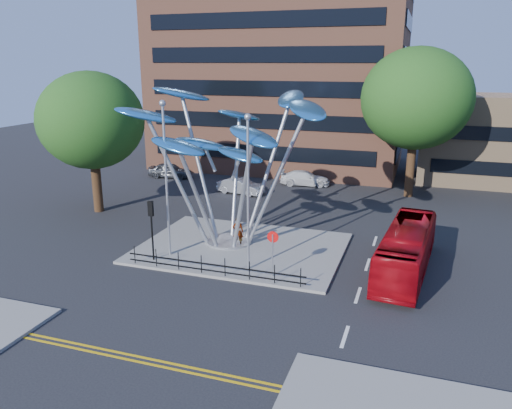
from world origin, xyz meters
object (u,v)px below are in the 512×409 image
(red_bus, at_px, (406,250))
(pedestrian, at_px, (238,232))
(tree_left, at_px, (91,121))
(parked_car_left, at_px, (170,170))
(leaf_sculpture, at_px, (228,133))
(parked_car_mid, at_px, (241,186))
(traffic_light_island, at_px, (151,218))
(street_lamp_left, at_px, (166,166))
(no_entry_sign_island, at_px, (273,246))
(street_lamp_right, at_px, (248,179))
(parked_car_right, at_px, (305,178))
(tree_right, at_px, (416,99))

(red_bus, bearing_deg, pedestrian, -177.90)
(tree_left, xyz_separation_m, parked_car_left, (-0.28, 11.84, -6.08))
(tree_left, xyz_separation_m, red_bus, (22.50, -4.43, -5.51))
(leaf_sculpture, distance_m, red_bus, 12.01)
(red_bus, xyz_separation_m, parked_car_mid, (-14.12, 12.66, -0.61))
(leaf_sculpture, bearing_deg, traffic_light_island, -125.04)
(leaf_sculpture, distance_m, street_lamp_left, 4.28)
(no_entry_sign_island, bearing_deg, street_lamp_right, 162.13)
(street_lamp_right, xyz_separation_m, parked_car_left, (-14.78, 18.84, -4.38))
(leaf_sculpture, relative_size, parked_car_right, 2.83)
(red_bus, distance_m, parked_car_right, 19.91)
(leaf_sculpture, height_order, parked_car_mid, leaf_sculpture)
(pedestrian, xyz_separation_m, parked_car_mid, (-4.35, 12.13, -0.37))
(traffic_light_island, xyz_separation_m, pedestrian, (3.73, 3.61, -1.57))
(tree_left, bearing_deg, pedestrian, -17.01)
(street_lamp_right, height_order, red_bus, street_lamp_right)
(leaf_sculpture, xyz_separation_m, traffic_light_island, (-2.93, -4.18, -4.26))
(no_entry_sign_island, xyz_separation_m, parked_car_mid, (-7.62, 15.72, -1.15))
(red_bus, xyz_separation_m, parked_car_left, (-22.78, 16.26, -0.57))
(tree_right, bearing_deg, leaf_sculpture, -123.31)
(tree_left, relative_size, parked_car_mid, 2.54)
(leaf_sculpture, bearing_deg, no_entry_sign_island, -45.67)
(parked_car_right, bearing_deg, parked_car_mid, 128.39)
(traffic_light_island, bearing_deg, pedestrian, 44.02)
(tree_right, bearing_deg, parked_car_left, -179.58)
(street_lamp_left, height_order, parked_car_left, street_lamp_left)
(tree_right, xyz_separation_m, red_bus, (0.50, -16.43, -6.75))
(red_bus, bearing_deg, street_lamp_right, -156.95)
(street_lamp_left, bearing_deg, parked_car_mid, 94.34)
(pedestrian, bearing_deg, tree_left, -37.27)
(pedestrian, xyz_separation_m, parked_car_left, (-13.01, 15.73, -0.33))
(no_entry_sign_island, bearing_deg, tree_left, 154.93)
(street_lamp_right, distance_m, traffic_light_island, 6.05)
(pedestrian, bearing_deg, traffic_light_island, 23.76)
(traffic_light_island, relative_size, parked_car_left, 0.82)
(street_lamp_left, relative_size, street_lamp_right, 1.06)
(tree_right, xyz_separation_m, parked_car_left, (-22.28, -0.16, -7.32))
(tree_right, height_order, street_lamp_right, tree_right)
(street_lamp_left, bearing_deg, street_lamp_right, -5.71)
(street_lamp_left, relative_size, no_entry_sign_island, 3.59)
(street_lamp_left, xyz_separation_m, pedestrian, (3.23, 2.61, -4.31))
(leaf_sculpture, relative_size, no_entry_sign_island, 5.19)
(tree_left, distance_m, pedestrian, 14.50)
(parked_car_right, bearing_deg, tree_right, -104.52)
(traffic_light_island, bearing_deg, tree_left, 140.19)
(tree_left, distance_m, parked_car_left, 13.31)
(no_entry_sign_island, xyz_separation_m, parked_car_right, (-3.12, 20.48, -1.16))
(tree_right, height_order, leaf_sculpture, tree_right)
(street_lamp_left, relative_size, pedestrian, 4.92)
(no_entry_sign_island, height_order, red_bus, no_entry_sign_island)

